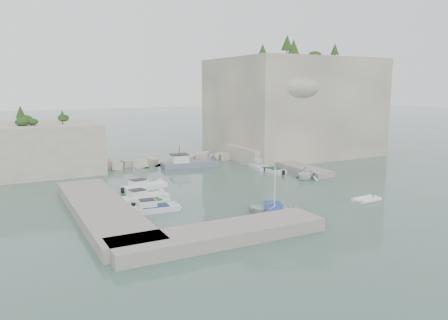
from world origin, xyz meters
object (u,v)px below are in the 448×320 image
motorboat_a (145,189)px  tender_east_b (273,172)px  motorboat_d (155,212)px  inflatable_dinghy (366,201)px  tender_east_d (265,166)px  rowboat (274,212)px  tender_east_a (306,179)px  motorboat_c (151,206)px  tender_east_c (259,169)px  work_boat (191,167)px  motorboat_b (144,200)px

motorboat_a → tender_east_b: bearing=-9.4°
motorboat_d → inflatable_dinghy: (21.56, -6.87, 0.00)m
inflatable_dinghy → tender_east_d: bearing=81.9°
rowboat → inflatable_dinghy: (11.14, -1.24, 0.00)m
tender_east_d → tender_east_a: bearing=173.7°
motorboat_c → tender_east_a: 22.50m
motorboat_a → rowboat: motorboat_a is taller
motorboat_c → tender_east_c: same height
motorboat_c → rowboat: rowboat is taller
rowboat → tender_east_d: tender_east_d is taller
motorboat_c → tender_east_a: size_ratio=1.11×
motorboat_a → inflatable_dinghy: bearing=-53.7°
tender_east_a → tender_east_d: 10.39m
motorboat_c → work_boat: 22.09m
motorboat_a → tender_east_c: bearing=0.1°
motorboat_a → motorboat_c: size_ratio=1.44×
rowboat → inflatable_dinghy: size_ratio=1.53×
tender_east_d → work_boat: (-10.27, 5.13, 0.00)m
motorboat_c → rowboat: 12.76m
inflatable_dinghy → tender_east_c: tender_east_c is taller
motorboat_d → work_boat: work_boat is taller
motorboat_d → rowboat: bearing=-23.9°
motorboat_a → tender_east_b: (19.56, 1.40, 0.00)m
tender_east_b → tender_east_c: bearing=-0.8°
tender_east_b → work_boat: 12.95m
tender_east_c → work_boat: size_ratio=0.52×
work_boat → motorboat_d: bearing=-115.9°
motorboat_b → motorboat_c: bearing=-98.6°
motorboat_b → inflatable_dinghy: 24.11m
motorboat_d → tender_east_d: 27.75m
tender_east_d → rowboat: bearing=144.5°
motorboat_a → motorboat_d: (-2.01, -9.64, 0.00)m
tender_east_a → tender_east_d: bearing=-26.3°
tender_east_c → tender_east_d: 2.12m
motorboat_b → motorboat_d: size_ratio=1.07×
tender_east_b → motorboat_d: bearing=110.7°
rowboat → tender_east_c: 22.69m
motorboat_a → tender_east_a: (20.72, -4.60, 0.00)m
motorboat_c → tender_east_c: 24.08m
motorboat_c → tender_east_b: (21.18, 8.76, 0.00)m
work_boat → motorboat_b: bearing=-122.0°
motorboat_b → motorboat_c: (0.02, -2.38, 0.00)m
inflatable_dinghy → tender_east_d: size_ratio=0.67×
inflatable_dinghy → tender_east_a: tender_east_a is taller
tender_east_a → tender_east_c: size_ratio=0.76×
tender_east_c → tender_east_d: tender_east_d is taller
motorboat_d → tender_east_c: (21.25, 14.31, 0.00)m
motorboat_b → tender_east_c: size_ratio=1.16×
motorboat_a → inflatable_dinghy: size_ratio=1.89×
tender_east_c → tender_east_b: bearing=-163.9°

